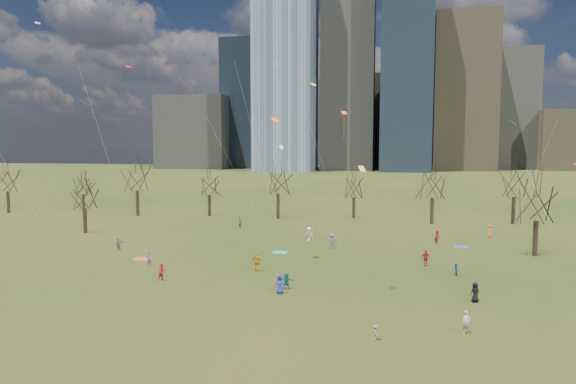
% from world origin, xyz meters
% --- Properties ---
extents(ground, '(500.00, 500.00, 0.00)m').
position_xyz_m(ground, '(0.00, 0.00, 0.00)').
color(ground, black).
rests_on(ground, ground).
extents(downtown_skyline, '(212.50, 78.00, 118.00)m').
position_xyz_m(downtown_skyline, '(-2.43, 210.64, 39.01)').
color(downtown_skyline, slate).
rests_on(downtown_skyline, ground).
extents(bare_tree_row, '(113.04, 29.80, 9.50)m').
position_xyz_m(bare_tree_row, '(-0.09, 37.22, 6.12)').
color(bare_tree_row, black).
rests_on(bare_tree_row, ground).
extents(blanket_teal, '(1.60, 1.50, 0.03)m').
position_xyz_m(blanket_teal, '(-1.40, 14.38, 0.01)').
color(blanket_teal, teal).
rests_on(blanket_teal, ground).
extents(blanket_navy, '(1.60, 1.50, 0.03)m').
position_xyz_m(blanket_navy, '(18.95, 21.54, 0.01)').
color(blanket_navy, '#2749B7').
rests_on(blanket_navy, ground).
extents(blanket_crimson, '(1.60, 1.50, 0.03)m').
position_xyz_m(blanket_crimson, '(-14.91, 8.50, 0.01)').
color(blanket_crimson, '#D04A29').
rests_on(blanket_crimson, ground).
extents(person_0, '(0.80, 0.58, 1.53)m').
position_xyz_m(person_0, '(1.83, -1.11, 0.77)').
color(person_0, '#2729A9').
rests_on(person_0, ground).
extents(person_1, '(0.64, 0.55, 1.49)m').
position_xyz_m(person_1, '(15.23, -7.44, 0.75)').
color(person_1, beige).
rests_on(person_1, ground).
extents(person_2, '(0.93, 0.96, 1.55)m').
position_xyz_m(person_2, '(-9.17, 0.88, 0.78)').
color(person_2, red).
rests_on(person_2, ground).
extents(person_3, '(0.55, 0.72, 0.98)m').
position_xyz_m(person_3, '(9.60, -9.62, 0.49)').
color(person_3, slate).
rests_on(person_3, ground).
extents(person_4, '(1.16, 0.63, 1.87)m').
position_xyz_m(person_4, '(-1.74, 5.63, 0.94)').
color(person_4, gold).
rests_on(person_4, ground).
extents(person_5, '(1.35, 0.53, 1.42)m').
position_xyz_m(person_5, '(2.12, 0.27, 0.71)').
color(person_5, '#1A7664').
rests_on(person_5, ground).
extents(person_6, '(0.89, 0.77, 1.53)m').
position_xyz_m(person_6, '(16.87, -0.47, 0.77)').
color(person_6, black).
rests_on(person_6, ground).
extents(person_7, '(0.35, 0.53, 1.43)m').
position_xyz_m(person_7, '(-12.91, 5.95, 0.71)').
color(person_7, '#754C99').
rests_on(person_7, ground).
extents(person_8, '(0.43, 0.54, 1.07)m').
position_xyz_m(person_8, '(16.49, 7.63, 0.54)').
color(person_8, '#2947B5').
rests_on(person_8, ground).
extents(person_9, '(1.25, 0.98, 1.70)m').
position_xyz_m(person_9, '(0.72, 21.98, 0.85)').
color(person_9, white).
rests_on(person_9, ground).
extents(person_10, '(1.00, 0.76, 1.58)m').
position_xyz_m(person_10, '(14.06, 10.96, 0.79)').
color(person_10, red).
rests_on(person_10, ground).
extents(person_11, '(0.95, 1.52, 1.57)m').
position_xyz_m(person_11, '(-19.63, 12.23, 0.78)').
color(person_11, slate).
rests_on(person_11, ground).
extents(person_12, '(0.84, 0.94, 1.61)m').
position_xyz_m(person_12, '(23.37, 28.71, 0.81)').
color(person_12, orange).
rests_on(person_12, ground).
extents(person_13, '(0.78, 0.75, 1.80)m').
position_xyz_m(person_13, '(-10.33, 29.49, 0.90)').
color(person_13, '#1A794D').
rests_on(person_13, ground).
extents(person_14, '(0.98, 0.98, 1.60)m').
position_xyz_m(person_14, '(16.31, 22.87, 0.80)').
color(person_14, '#B21E19').
rests_on(person_14, ground).
extents(person_15, '(1.26, 0.95, 1.74)m').
position_xyz_m(person_15, '(4.07, 17.70, 0.87)').
color(person_15, slate).
rests_on(person_15, ground).
extents(kites_airborne, '(74.87, 46.41, 34.46)m').
position_xyz_m(kites_airborne, '(5.97, 14.14, 12.55)').
color(kites_airborne, '#FF6015').
rests_on(kites_airborne, ground).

